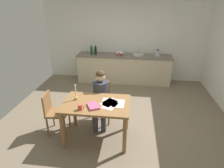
{
  "coord_description": "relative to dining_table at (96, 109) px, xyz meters",
  "views": [
    {
      "loc": [
        0.34,
        -3.55,
        2.46
      ],
      "look_at": [
        -0.11,
        0.05,
        0.85
      ],
      "focal_mm": 30.12,
      "sensor_mm": 36.0,
      "label": 1
    }
  ],
  "objects": [
    {
      "name": "paper_receipt",
      "position": [
        0.26,
        -0.05,
        0.12
      ],
      "size": [
        0.3,
        0.35,
        0.0
      ],
      "primitive_type": "cube",
      "rotation": [
        0.0,
        0.0,
        -0.35
      ],
      "color": "white",
      "rests_on": "dining_table"
    },
    {
      "name": "coffee_mug",
      "position": [
        -0.22,
        -0.26,
        0.17
      ],
      "size": [
        0.11,
        0.07,
        0.1
      ],
      "color": "#D84C3F",
      "rests_on": "dining_table"
    },
    {
      "name": "stovetop_kettle",
      "position": [
        1.34,
        2.89,
        0.35
      ],
      "size": [
        0.18,
        0.18,
        0.22
      ],
      "color": "#B7BABF",
      "rests_on": "kitchen_counter"
    },
    {
      "name": "bottle_oil",
      "position": [
        -0.72,
        2.8,
        0.38
      ],
      "size": [
        0.08,
        0.08,
        0.31
      ],
      "color": "#194C23",
      "rests_on": "kitchen_counter"
    },
    {
      "name": "candlestick",
      "position": [
        -0.4,
        0.08,
        0.21
      ],
      "size": [
        0.06,
        0.06,
        0.3
      ],
      "color": "gold",
      "rests_on": "dining_table"
    },
    {
      "name": "wine_glass_by_kettle",
      "position": [
        0.26,
        3.04,
        0.36
      ],
      "size": [
        0.07,
        0.07,
        0.15
      ],
      "color": "silver",
      "rests_on": "kitchen_counter"
    },
    {
      "name": "mixing_bowl",
      "position": [
        0.16,
        2.91,
        0.3
      ],
      "size": [
        0.24,
        0.24,
        0.11
      ],
      "primitive_type": "ellipsoid",
      "color": "white",
      "rests_on": "kitchen_counter"
    },
    {
      "name": "person_seated",
      "position": [
        -0.01,
        0.5,
        0.03
      ],
      "size": [
        0.35,
        0.61,
        1.19
      ],
      "color": "#333842",
      "rests_on": "ground"
    },
    {
      "name": "chair_side_empty",
      "position": [
        -0.87,
        0.09,
        -0.17
      ],
      "size": [
        0.43,
        0.43,
        0.86
      ],
      "color": "olive",
      "rests_on": "ground"
    },
    {
      "name": "teacup_on_counter",
      "position": [
        0.16,
        2.74,
        0.3
      ],
      "size": [
        0.12,
        0.08,
        0.1
      ],
      "color": "#D84C3F",
      "rests_on": "kitchen_counter"
    },
    {
      "name": "dining_table",
      "position": [
        0.0,
        0.0,
        0.0
      ],
      "size": [
        1.22,
        0.81,
        0.77
      ],
      "color": "olive",
      "rests_on": "ground"
    },
    {
      "name": "paper_envelope",
      "position": [
        0.4,
        0.03,
        0.12
      ],
      "size": [
        0.21,
        0.3,
        0.0
      ],
      "primitive_type": "cube",
      "rotation": [
        0.0,
        0.0,
        -0.01
      ],
      "color": "white",
      "rests_on": "dining_table"
    },
    {
      "name": "paper_bill",
      "position": [
        0.23,
        0.04,
        0.12
      ],
      "size": [
        0.33,
        0.36,
        0.0
      ],
      "primitive_type": "cube",
      "rotation": [
        0.0,
        0.0,
        -0.54
      ],
      "color": "white",
      "rests_on": "dining_table"
    },
    {
      "name": "wine_glass_near_sink",
      "position": [
        0.37,
        3.04,
        0.36
      ],
      "size": [
        0.07,
        0.07,
        0.15
      ],
      "color": "silver",
      "rests_on": "kitchen_counter"
    },
    {
      "name": "chair_at_table",
      "position": [
        -0.03,
        0.64,
        -0.16
      ],
      "size": [
        0.43,
        0.43,
        0.87
      ],
      "color": "olive",
      "rests_on": "ground"
    },
    {
      "name": "bottle_vinegar",
      "position": [
        -0.6,
        2.86,
        0.37
      ],
      "size": [
        0.08,
        0.08,
        0.29
      ],
      "color": "black",
      "rests_on": "kitchen_counter"
    },
    {
      "name": "ground_plane",
      "position": [
        0.31,
        0.65,
        -0.67
      ],
      "size": [
        5.2,
        5.2,
        0.04
      ],
      "primitive_type": "cube",
      "color": "#7A6B56"
    },
    {
      "name": "kitchen_counter",
      "position": [
        0.31,
        2.89,
        -0.2
      ],
      "size": [
        2.97,
        0.64,
        0.9
      ],
      "color": "beige",
      "rests_on": "ground"
    },
    {
      "name": "paper_letter",
      "position": [
        0.21,
        0.07,
        0.12
      ],
      "size": [
        0.24,
        0.31,
        0.0
      ],
      "primitive_type": "cube",
      "rotation": [
        0.0,
        0.0,
        0.09
      ],
      "color": "white",
      "rests_on": "dining_table"
    },
    {
      "name": "wall_back",
      "position": [
        0.31,
        3.25,
        0.65
      ],
      "size": [
        5.2,
        0.12,
        2.6
      ],
      "primitive_type": "cube",
      "color": "silver",
      "rests_on": "ground"
    },
    {
      "name": "sink_unit",
      "position": [
        0.75,
        2.89,
        0.27
      ],
      "size": [
        0.36,
        0.36,
        0.24
      ],
      "color": "#B2B7BC",
      "rests_on": "kitchen_counter"
    },
    {
      "name": "book_magazine",
      "position": [
        -0.02,
        -0.14,
        0.14
      ],
      "size": [
        0.27,
        0.3,
        0.03
      ],
      "primitive_type": "cube",
      "rotation": [
        0.0,
        0.0,
        0.47
      ],
      "color": "#BB547D",
      "rests_on": "dining_table"
    }
  ]
}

